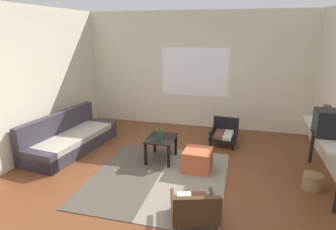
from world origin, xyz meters
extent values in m
plane|color=brown|center=(0.00, 0.00, 0.00)|extent=(7.80, 7.80, 0.00)
cube|color=beige|center=(0.00, 3.06, 1.35)|extent=(5.60, 0.12, 2.70)
cube|color=white|center=(0.00, 3.00, 1.32)|extent=(1.57, 0.01, 1.12)
cube|color=beige|center=(-2.66, 0.30, 1.35)|extent=(0.12, 6.60, 2.70)
cube|color=#4C4238|center=(-0.63, 0.29, 0.01)|extent=(1.05, 2.32, 0.01)
cube|color=gray|center=(0.42, 0.29, 0.01)|extent=(1.05, 2.32, 0.01)
cube|color=#38333D|center=(-2.05, 0.94, 0.11)|extent=(0.99, 2.10, 0.23)
cube|color=#B2A899|center=(-2.02, 0.94, 0.28)|extent=(0.87, 1.91, 0.10)
cube|color=#38333D|center=(-2.36, 0.98, 0.41)|extent=(0.38, 2.03, 0.60)
cube|color=#38333D|center=(-1.94, 1.86, 0.17)|extent=(0.77, 0.27, 0.33)
cube|color=#38333D|center=(-2.16, 0.03, 0.17)|extent=(0.77, 0.27, 0.33)
cube|color=black|center=(-0.24, 0.93, 0.42)|extent=(0.49, 0.62, 0.02)
cube|color=black|center=(-0.45, 1.21, 0.21)|extent=(0.04, 0.04, 0.41)
cube|color=black|center=(-0.04, 1.21, 0.21)|extent=(0.04, 0.04, 0.41)
cube|color=black|center=(-0.45, 0.66, 0.21)|extent=(0.04, 0.04, 0.41)
cube|color=black|center=(-0.04, 0.66, 0.21)|extent=(0.04, 0.04, 0.41)
cylinder|color=black|center=(1.00, 1.70, 0.07)|extent=(0.04, 0.04, 0.14)
cylinder|color=black|center=(0.56, 1.74, 0.07)|extent=(0.04, 0.04, 0.14)
cylinder|color=black|center=(1.04, 2.20, 0.07)|extent=(0.04, 0.04, 0.14)
cylinder|color=black|center=(0.60, 2.24, 0.07)|extent=(0.04, 0.04, 0.14)
cube|color=black|center=(0.80, 1.97, 0.17)|extent=(0.57, 0.62, 0.05)
cube|color=beige|center=(0.89, 1.94, 0.22)|extent=(0.21, 0.54, 0.06)
cube|color=brown|center=(0.71, 1.96, 0.22)|extent=(0.21, 0.54, 0.06)
cube|color=black|center=(0.82, 2.23, 0.35)|extent=(0.53, 0.11, 0.31)
cube|color=black|center=(1.04, 1.95, 0.28)|extent=(0.09, 0.59, 0.04)
cube|color=black|center=(0.56, 1.99, 0.28)|extent=(0.09, 0.59, 0.04)
cylinder|color=#472D19|center=(0.32, -0.46, 0.07)|extent=(0.04, 0.04, 0.14)
cylinder|color=#472D19|center=(0.77, -0.33, 0.07)|extent=(0.04, 0.04, 0.14)
cylinder|color=#472D19|center=(0.91, -0.81, 0.07)|extent=(0.04, 0.04, 0.14)
cube|color=#472D19|center=(0.62, -0.64, 0.16)|extent=(0.69, 0.72, 0.05)
cube|color=silver|center=(0.52, -0.65, 0.22)|extent=(0.32, 0.55, 0.06)
cube|color=brown|center=(0.70, -0.59, 0.22)|extent=(0.32, 0.55, 0.06)
cube|color=#472D19|center=(0.69, -0.89, 0.34)|extent=(0.54, 0.23, 0.31)
cube|color=#472D19|center=(0.37, -0.71, 0.28)|extent=(0.21, 0.57, 0.04)
cube|color=#472D19|center=(0.86, -0.56, 0.28)|extent=(0.21, 0.57, 0.04)
cube|color=#BC5633|center=(0.46, 0.71, 0.18)|extent=(0.47, 0.47, 0.37)
cube|color=beige|center=(2.36, 0.76, 0.83)|extent=(0.41, 1.63, 0.04)
cylinder|color=black|center=(2.36, 1.52, 0.40)|extent=(0.06, 0.06, 0.81)
cube|color=black|center=(2.36, 0.56, 1.03)|extent=(0.50, 0.33, 0.37)
cube|color=black|center=(2.11, 0.56, 1.05)|extent=(0.01, 0.26, 0.26)
cylinder|color=brown|center=(2.36, 1.01, 0.96)|extent=(0.25, 0.25, 0.22)
cylinder|color=brown|center=(2.36, 1.01, 1.13)|extent=(0.11, 0.11, 0.12)
cylinder|color=#194723|center=(-0.23, 0.80, 0.52)|extent=(0.07, 0.07, 0.18)
cylinder|color=#194723|center=(-0.23, 0.80, 0.64)|extent=(0.03, 0.03, 0.06)
cylinder|color=olive|center=(2.20, 0.56, 0.12)|extent=(0.28, 0.28, 0.23)
camera|label=1|loc=(1.06, -3.62, 2.27)|focal=30.47mm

